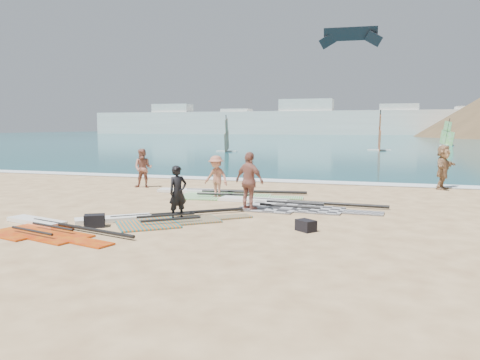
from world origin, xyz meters
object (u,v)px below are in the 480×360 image
(rig_grey, at_px, (282,204))
(person_wetsuit, at_px, (178,193))
(gear_bag_near, at_px, (95,221))
(beachgoer_back, at_px, (250,181))
(rig_red, at_px, (45,228))
(gear_bag_far, at_px, (306,226))
(rig_green, at_px, (216,193))
(beachgoer_mid, at_px, (216,177))
(rig_orange, at_px, (151,220))
(beachgoer_left, at_px, (143,168))
(beachgoer_right, at_px, (443,167))

(rig_grey, relative_size, person_wetsuit, 3.76)
(gear_bag_near, relative_size, beachgoer_back, 0.28)
(rig_red, xyz_separation_m, gear_bag_far, (6.87, 1.96, 0.11))
(rig_green, distance_m, beachgoer_mid, 1.19)
(rig_orange, bearing_deg, beachgoer_back, 9.23)
(rig_orange, bearing_deg, beachgoer_left, 81.68)
(beachgoer_back, bearing_deg, rig_grey, -99.40)
(beachgoer_mid, bearing_deg, person_wetsuit, -67.42)
(rig_grey, xyz_separation_m, gear_bag_near, (-4.35, -5.00, 0.13))
(rig_grey, relative_size, rig_red, 1.27)
(rig_green, xyz_separation_m, beachgoer_right, (9.22, 4.59, 0.95))
(rig_orange, distance_m, beachgoer_back, 3.60)
(person_wetsuit, bearing_deg, rig_grey, -1.00)
(beachgoer_back, distance_m, beachgoer_right, 10.35)
(beachgoer_right, bearing_deg, person_wetsuit, 161.85)
(beachgoer_mid, relative_size, beachgoer_back, 0.85)
(beachgoer_right, bearing_deg, beachgoer_mid, 144.38)
(beachgoer_left, relative_size, beachgoer_back, 0.91)
(rig_green, height_order, beachgoer_left, beachgoer_left)
(rig_orange, height_order, beachgoer_back, beachgoer_back)
(rig_grey, distance_m, rig_green, 3.72)
(rig_orange, bearing_deg, beachgoer_right, 9.72)
(beachgoer_left, xyz_separation_m, beachgoer_mid, (4.32, -2.01, -0.06))
(rig_red, relative_size, beachgoer_back, 2.45)
(rig_grey, height_order, rig_orange, rig_grey)
(rig_grey, distance_m, gear_bag_far, 4.06)
(rig_grey, xyz_separation_m, beachgoer_back, (-0.86, -1.23, 0.94))
(rig_green, relative_size, gear_bag_near, 11.52)
(rig_grey, xyz_separation_m, person_wetsuit, (-2.55, -3.29, 0.77))
(beachgoer_right, bearing_deg, gear_bag_far, 179.10)
(gear_bag_far, distance_m, beachgoer_right, 11.28)
(beachgoer_back, height_order, beachgoer_right, beachgoer_right)
(beachgoer_back, bearing_deg, person_wetsuit, 76.18)
(rig_green, bearing_deg, beachgoer_back, -60.31)
(rig_green, bearing_deg, rig_grey, -37.75)
(beachgoer_mid, height_order, beachgoer_right, beachgoer_right)
(beachgoer_mid, bearing_deg, beachgoer_left, 173.22)
(gear_bag_far, bearing_deg, beachgoer_left, 141.51)
(rig_green, bearing_deg, person_wetsuit, -89.86)
(gear_bag_far, height_order, beachgoer_left, beachgoer_left)
(rig_red, height_order, gear_bag_far, gear_bag_far)
(rig_orange, height_order, person_wetsuit, person_wetsuit)
(rig_orange, xyz_separation_m, beachgoer_left, (-4.00, 6.89, 0.85))
(rig_grey, xyz_separation_m, rig_red, (-5.42, -5.74, -0.00))
(rig_orange, height_order, beachgoer_left, beachgoer_left)
(rig_red, distance_m, gear_bag_far, 7.14)
(rig_grey, bearing_deg, gear_bag_near, -126.95)
(gear_bag_near, height_order, beachgoer_mid, beachgoer_mid)
(rig_orange, distance_m, beachgoer_left, 8.01)
(person_wetsuit, bearing_deg, beachgoer_left, 72.86)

